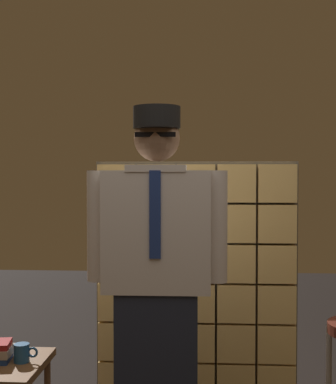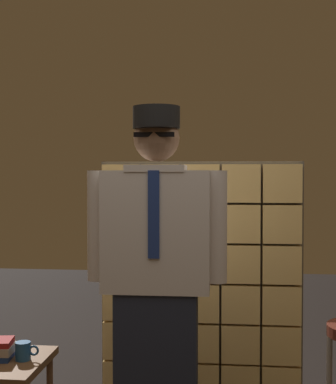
# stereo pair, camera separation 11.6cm
# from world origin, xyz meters

# --- Properties ---
(glass_block_wall) EXTENTS (1.32, 0.10, 1.58)m
(glass_block_wall) POSITION_xyz_m (-0.00, 1.27, 0.77)
(glass_block_wall) COLOR #F2C672
(glass_block_wall) RESTS_ON ground
(standing_person) EXTENTS (0.72, 0.30, 1.82)m
(standing_person) POSITION_xyz_m (-0.19, 0.50, 0.95)
(standing_person) COLOR #1E2333
(standing_person) RESTS_ON ground
(coffee_mug) EXTENTS (0.13, 0.08, 0.09)m
(coffee_mug) POSITION_xyz_m (-0.89, 0.46, 0.55)
(coffee_mug) COLOR navy
(coffee_mug) RESTS_ON side_table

